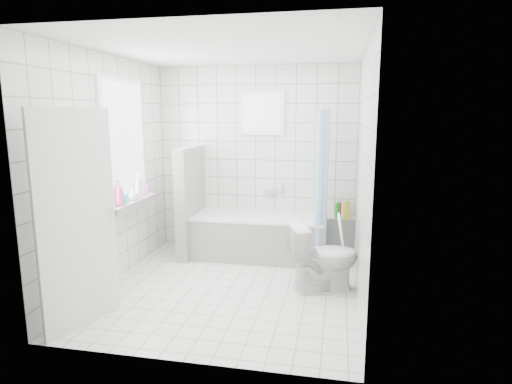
# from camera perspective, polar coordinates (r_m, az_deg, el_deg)

# --- Properties ---
(ground) EXTENTS (3.00, 3.00, 0.00)m
(ground) POSITION_cam_1_polar(r_m,az_deg,el_deg) (4.98, -3.46, -12.61)
(ground) COLOR white
(ground) RESTS_ON ground
(ceiling) EXTENTS (3.00, 3.00, 0.00)m
(ceiling) POSITION_cam_1_polar(r_m,az_deg,el_deg) (4.63, -3.84, 18.53)
(ceiling) COLOR white
(ceiling) RESTS_ON ground
(wall_back) EXTENTS (2.80, 0.02, 2.60)m
(wall_back) POSITION_cam_1_polar(r_m,az_deg,el_deg) (6.08, -0.04, 4.33)
(wall_back) COLOR white
(wall_back) RESTS_ON ground
(wall_front) EXTENTS (2.80, 0.02, 2.60)m
(wall_front) POSITION_cam_1_polar(r_m,az_deg,el_deg) (3.22, -10.43, -1.35)
(wall_front) COLOR white
(wall_front) RESTS_ON ground
(wall_left) EXTENTS (0.02, 3.00, 2.60)m
(wall_left) POSITION_cam_1_polar(r_m,az_deg,el_deg) (5.16, -18.87, 2.67)
(wall_left) COLOR white
(wall_left) RESTS_ON ground
(wall_right) EXTENTS (0.02, 3.00, 2.60)m
(wall_right) POSITION_cam_1_polar(r_m,az_deg,el_deg) (4.48, 13.96, 1.82)
(wall_right) COLOR white
(wall_right) RESTS_ON ground
(window_left) EXTENTS (0.01, 0.90, 1.40)m
(window_left) POSITION_cam_1_polar(r_m,az_deg,el_deg) (5.37, -17.05, 6.28)
(window_left) COLOR white
(window_left) RESTS_ON wall_left
(window_back) EXTENTS (0.50, 0.01, 0.50)m
(window_back) POSITION_cam_1_polar(r_m,az_deg,el_deg) (5.98, 0.83, 10.47)
(window_back) COLOR white
(window_back) RESTS_ON wall_back
(window_sill) EXTENTS (0.18, 1.02, 0.08)m
(window_sill) POSITION_cam_1_polar(r_m,az_deg,el_deg) (5.45, -16.21, -1.49)
(window_sill) COLOR white
(window_sill) RESTS_ON wall_left
(door) EXTENTS (0.31, 0.76, 2.00)m
(door) POSITION_cam_1_polar(r_m,az_deg,el_deg) (4.14, -22.74, -3.62)
(door) COLOR silver
(door) RESTS_ON ground
(bathtub) EXTENTS (1.78, 0.77, 0.58)m
(bathtub) POSITION_cam_1_polar(r_m,az_deg,el_deg) (5.89, 0.41, -5.90)
(bathtub) COLOR white
(bathtub) RESTS_ON ground
(partition_wall) EXTENTS (0.15, 0.85, 1.50)m
(partition_wall) POSITION_cam_1_polar(r_m,az_deg,el_deg) (5.98, -8.70, -1.23)
(partition_wall) COLOR white
(partition_wall) RESTS_ON ground
(tiled_ledge) EXTENTS (0.40, 0.24, 0.55)m
(tiled_ledge) POSITION_cam_1_polar(r_m,az_deg,el_deg) (6.04, 11.13, -5.82)
(tiled_ledge) COLOR white
(tiled_ledge) RESTS_ON ground
(toilet) EXTENTS (0.87, 0.68, 0.78)m
(toilet) POSITION_cam_1_polar(r_m,az_deg,el_deg) (4.84, 8.97, -8.50)
(toilet) COLOR white
(toilet) RESTS_ON ground
(curtain_rod) EXTENTS (0.02, 0.80, 0.02)m
(curtain_rod) POSITION_cam_1_polar(r_m,az_deg,el_deg) (5.53, 9.01, 10.86)
(curtain_rod) COLOR silver
(curtain_rod) RESTS_ON wall_back
(shower_curtain) EXTENTS (0.14, 0.48, 1.78)m
(shower_curtain) POSITION_cam_1_polar(r_m,az_deg,el_deg) (5.47, 8.69, 1.41)
(shower_curtain) COLOR #4495CA
(shower_curtain) RESTS_ON curtain_rod
(tub_faucet) EXTENTS (0.18, 0.06, 0.06)m
(tub_faucet) POSITION_cam_1_polar(r_m,az_deg,el_deg) (6.06, 1.93, 0.01)
(tub_faucet) COLOR silver
(tub_faucet) RESTS_ON wall_back
(sill_bottles) EXTENTS (0.18, 0.77, 0.31)m
(sill_bottles) POSITION_cam_1_polar(r_m,az_deg,el_deg) (5.40, -16.27, 0.21)
(sill_bottles) COLOR #38EDFF
(sill_bottles) RESTS_ON window_sill
(ledge_bottles) EXTENTS (0.19, 0.17, 0.25)m
(ledge_bottles) POSITION_cam_1_polar(r_m,az_deg,el_deg) (5.90, 11.30, -2.35)
(ledge_bottles) COLOR green
(ledge_bottles) RESTS_ON tiled_ledge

